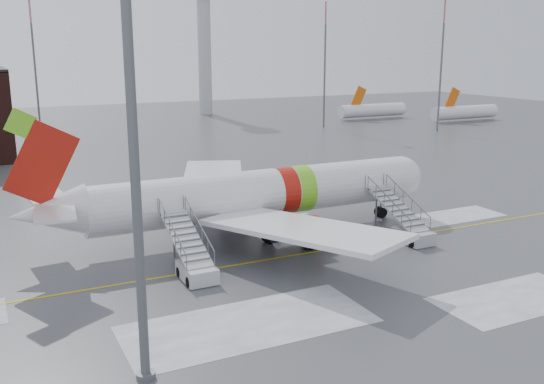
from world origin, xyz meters
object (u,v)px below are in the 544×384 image
airstair_aft (193,261)px  airstair_fwd (407,227)px  airliner (250,195)px  pushback_tug (319,237)px  light_mast_near (130,87)px

airstair_aft → airstair_fwd: bearing=0.0°
airliner → pushback_tug: size_ratio=10.75×
airliner → pushback_tug: (3.63, -4.84, -2.68)m
airstair_aft → light_mast_near: 17.89m
light_mast_near → airliner: bearing=53.1°
airliner → light_mast_near: size_ratio=1.35×
airstair_fwd → pushback_tug: airstair_fwd is taller
pushback_tug → airstair_aft: bearing=-171.1°
airstair_fwd → airstair_aft: size_ratio=1.00×
airliner → airstair_fwd: 12.81m
airstair_fwd → pushback_tug: 7.34m
airliner → pushback_tug: 6.62m
airstair_fwd → airstair_aft: same height
airstair_aft → light_mast_near: light_mast_near is taller
airliner → airstair_aft: bearing=-137.7°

